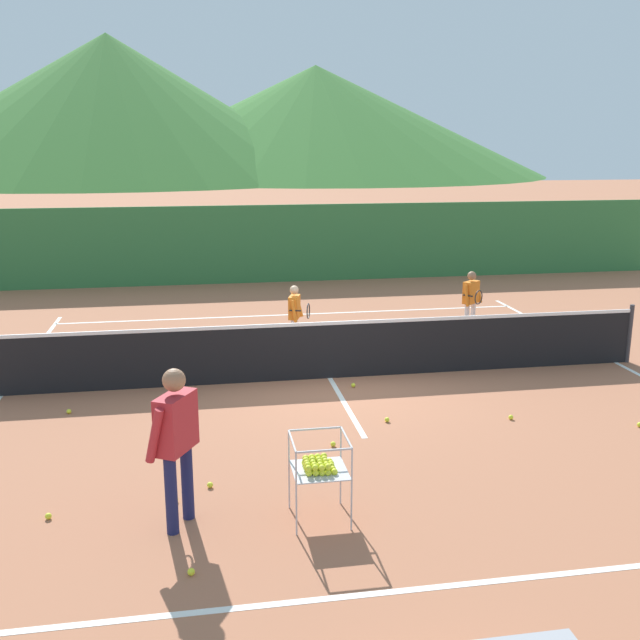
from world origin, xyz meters
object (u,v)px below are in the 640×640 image
object	(u,v)px
student_0	(295,311)
tennis_ball_3	(640,425)
tennis_net	(330,349)
tennis_ball_8	(333,444)
student_1	(471,297)
tennis_ball_9	(191,572)
tennis_ball_5	(175,499)
tennis_ball_6	(48,516)
instructor	(176,433)
tennis_ball_7	(387,420)
tennis_ball_0	(353,385)
tennis_ball_2	(511,417)
tennis_ball_1	(69,411)
tennis_ball_4	(210,485)
ball_cart	(318,466)

from	to	relation	value
student_0	tennis_ball_3	bearing A→B (deg)	-47.90
tennis_net	tennis_ball_8	size ratio (longest dim) A/B	160.49
student_0	student_1	bearing A→B (deg)	8.75
tennis_ball_3	tennis_ball_9	size ratio (longest dim) A/B	1.00
student_1	tennis_ball_5	bearing A→B (deg)	-132.72
tennis_ball_6	tennis_ball_8	bearing A→B (deg)	21.93
instructor	tennis_ball_7	world-z (taller)	instructor
student_1	tennis_ball_3	distance (m)	5.26
tennis_ball_5	tennis_ball_7	xyz separation A→B (m)	(2.89, 1.88, 0.00)
tennis_ball_6	tennis_ball_0	bearing A→B (deg)	41.44
tennis_net	tennis_ball_9	distance (m)	5.84
tennis_ball_2	tennis_ball_7	xyz separation A→B (m)	(-1.76, 0.21, 0.00)
instructor	tennis_ball_5	bearing A→B (deg)	97.66
tennis_ball_1	tennis_ball_2	size ratio (longest dim) A/B	1.00
student_0	tennis_ball_8	distance (m)	4.61
student_1	tennis_ball_2	xyz separation A→B (m)	(-1.16, -4.62, -0.75)
tennis_ball_2	tennis_ball_3	bearing A→B (deg)	-18.95
instructor	tennis_ball_6	xyz separation A→B (m)	(-1.36, 0.35, -0.98)
tennis_ball_3	tennis_ball_7	world-z (taller)	same
student_0	tennis_ball_5	bearing A→B (deg)	-110.28
instructor	tennis_ball_2	xyz separation A→B (m)	(4.58, 2.16, -0.98)
tennis_net	tennis_ball_6	distance (m)	5.56
tennis_ball_9	instructor	bearing A→B (deg)	96.66
tennis_ball_9	tennis_ball_2	bearing A→B (deg)	34.67
tennis_net	instructor	world-z (taller)	instructor
tennis_ball_4	tennis_ball_5	size ratio (longest dim) A/B	1.00
student_0	tennis_ball_4	distance (m)	5.75
student_1	tennis_ball_9	distance (m)	9.58
tennis_ball_5	tennis_ball_9	size ratio (longest dim) A/B	1.00
tennis_ball_4	ball_cart	bearing A→B (deg)	-39.05
tennis_ball_9	student_1	bearing A→B (deg)	53.85
tennis_ball_9	tennis_ball_7	bearing A→B (deg)	50.56
tennis_ball_2	tennis_ball_6	size ratio (longest dim) A/B	1.00
tennis_net	tennis_ball_4	xyz separation A→B (m)	(-2.06, -3.65, -0.47)
tennis_ball_1	tennis_ball_9	xyz separation A→B (m)	(1.76, -4.39, 0.00)
instructor	tennis_ball_8	size ratio (longest dim) A/B	24.76
tennis_net	student_0	size ratio (longest dim) A/B	8.81
tennis_ball_8	tennis_ball_9	xyz separation A→B (m)	(-1.81, -2.60, 0.00)
tennis_ball_2	tennis_ball_6	world-z (taller)	same
tennis_net	tennis_ball_0	bearing A→B (deg)	-61.15
tennis_ball_3	tennis_ball_6	xyz separation A→B (m)	(-7.58, -1.26, 0.00)
ball_cart	tennis_ball_4	bearing A→B (deg)	140.95
tennis_ball_4	tennis_ball_7	bearing A→B (deg)	32.50
student_1	ball_cart	xyz separation A→B (m)	(-4.32, -6.90, -0.18)
tennis_net	tennis_ball_0	xyz separation A→B (m)	(0.29, -0.52, -0.47)
instructor	tennis_ball_6	world-z (taller)	instructor
ball_cart	tennis_ball_6	size ratio (longest dim) A/B	13.22
student_1	tennis_ball_6	size ratio (longest dim) A/B	19.06
tennis_ball_9	ball_cart	bearing A→B (deg)	31.68
tennis_ball_1	tennis_ball_6	xyz separation A→B (m)	(0.28, -3.12, 0.00)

